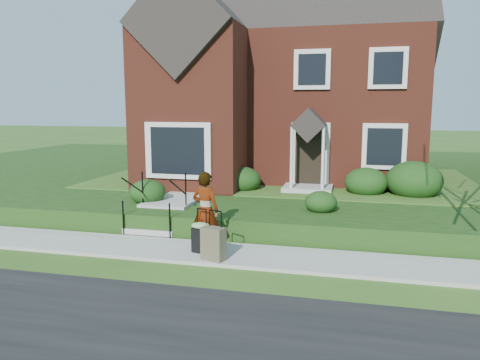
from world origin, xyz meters
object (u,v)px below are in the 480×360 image
(woman, at_px, (205,210))
(suitcase_olive, at_px, (213,244))
(front_steps, at_px, (162,213))
(suitcase_black, at_px, (201,236))

(woman, relative_size, suitcase_olive, 1.67)
(front_steps, height_order, woman, woman)
(suitcase_black, bearing_deg, front_steps, 145.55)
(front_steps, distance_m, suitcase_black, 2.67)
(woman, distance_m, suitcase_black, 0.63)
(suitcase_black, distance_m, suitcase_olive, 0.62)
(suitcase_black, height_order, suitcase_olive, suitcase_olive)
(woman, xyz_separation_m, suitcase_olive, (0.43, -0.80, -0.55))
(front_steps, distance_m, suitcase_olive, 3.30)
(front_steps, bearing_deg, suitcase_olive, -47.10)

